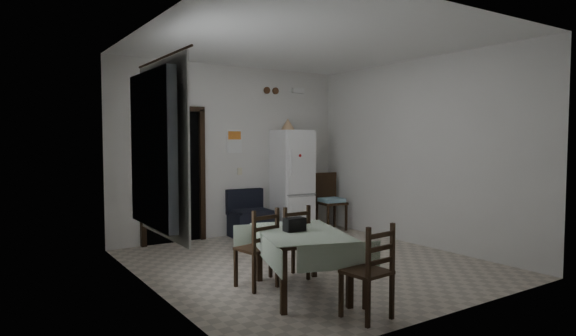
# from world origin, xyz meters

# --- Properties ---
(ground) EXTENTS (4.50, 4.50, 0.00)m
(ground) POSITION_xyz_m (0.00, 0.00, 0.00)
(ground) COLOR #B2A492
(ground) RESTS_ON ground
(ceiling) EXTENTS (4.20, 4.50, 0.02)m
(ceiling) POSITION_xyz_m (0.00, 0.00, 2.90)
(ceiling) COLOR white
(ceiling) RESTS_ON ground
(wall_back) EXTENTS (4.20, 0.02, 2.90)m
(wall_back) POSITION_xyz_m (0.00, 2.25, 1.45)
(wall_back) COLOR silver
(wall_back) RESTS_ON ground
(wall_front) EXTENTS (4.20, 0.02, 2.90)m
(wall_front) POSITION_xyz_m (0.00, -2.25, 1.45)
(wall_front) COLOR silver
(wall_front) RESTS_ON ground
(wall_left) EXTENTS (0.02, 4.50, 2.90)m
(wall_left) POSITION_xyz_m (-2.10, 0.00, 1.45)
(wall_left) COLOR silver
(wall_left) RESTS_ON ground
(wall_right) EXTENTS (0.02, 4.50, 2.90)m
(wall_right) POSITION_xyz_m (2.10, 0.00, 1.45)
(wall_right) COLOR silver
(wall_right) RESTS_ON ground
(doorway) EXTENTS (1.06, 0.52, 2.22)m
(doorway) POSITION_xyz_m (-1.05, 2.45, 1.06)
(doorway) COLOR black
(doorway) RESTS_ON ground
(window_recess) EXTENTS (0.10, 1.20, 1.60)m
(window_recess) POSITION_xyz_m (-2.15, -0.20, 1.55)
(window_recess) COLOR silver
(window_recess) RESTS_ON ground
(curtain) EXTENTS (0.02, 1.45, 1.85)m
(curtain) POSITION_xyz_m (-2.04, -0.20, 1.55)
(curtain) COLOR silver
(curtain) RESTS_ON ground
(curtain_rod) EXTENTS (0.02, 1.60, 0.02)m
(curtain_rod) POSITION_xyz_m (-2.03, -0.20, 2.50)
(curtain_rod) COLOR black
(curtain_rod) RESTS_ON ground
(calendar) EXTENTS (0.28, 0.02, 0.40)m
(calendar) POSITION_xyz_m (0.05, 2.24, 1.62)
(calendar) COLOR white
(calendar) RESTS_ON ground
(calendar_image) EXTENTS (0.24, 0.01, 0.14)m
(calendar_image) POSITION_xyz_m (0.05, 2.23, 1.72)
(calendar_image) COLOR orange
(calendar_image) RESTS_ON ground
(light_switch) EXTENTS (0.08, 0.02, 0.12)m
(light_switch) POSITION_xyz_m (0.15, 2.24, 1.10)
(light_switch) COLOR beige
(light_switch) RESTS_ON ground
(vent_left) EXTENTS (0.12, 0.03, 0.12)m
(vent_left) POSITION_xyz_m (0.70, 2.23, 2.52)
(vent_left) COLOR brown
(vent_left) RESTS_ON ground
(vent_right) EXTENTS (0.12, 0.03, 0.12)m
(vent_right) POSITION_xyz_m (0.88, 2.23, 2.52)
(vent_right) COLOR brown
(vent_right) RESTS_ON ground
(emergency_light) EXTENTS (0.25, 0.07, 0.09)m
(emergency_light) POSITION_xyz_m (1.35, 2.21, 2.55)
(emergency_light) COLOR white
(emergency_light) RESTS_ON ground
(fridge) EXTENTS (0.63, 0.63, 1.82)m
(fridge) POSITION_xyz_m (1.03, 1.93, 0.91)
(fridge) COLOR white
(fridge) RESTS_ON ground
(tan_cone) EXTENTS (0.28, 0.28, 0.20)m
(tan_cone) POSITION_xyz_m (0.96, 1.95, 1.92)
(tan_cone) COLOR tan
(tan_cone) RESTS_ON fridge
(navy_seat) EXTENTS (0.71, 0.69, 0.80)m
(navy_seat) POSITION_xyz_m (0.20, 1.93, 0.40)
(navy_seat) COLOR black
(navy_seat) RESTS_ON ground
(corner_chair) EXTENTS (0.49, 0.49, 1.04)m
(corner_chair) POSITION_xyz_m (1.74, 1.69, 0.52)
(corner_chair) COLOR black
(corner_chair) RESTS_ON ground
(dining_table) EXTENTS (1.22, 1.50, 0.67)m
(dining_table) POSITION_xyz_m (-0.81, -0.97, 0.34)
(dining_table) COLOR #9EB096
(dining_table) RESTS_ON ground
(black_bag) EXTENTS (0.23, 0.14, 0.14)m
(black_bag) POSITION_xyz_m (-0.85, -0.91, 0.74)
(black_bag) COLOR black
(black_bag) RESTS_ON dining_table
(dining_chair_far_left) EXTENTS (0.44, 0.44, 0.90)m
(dining_chair_far_left) POSITION_xyz_m (-1.10, -0.52, 0.45)
(dining_chair_far_left) COLOR black
(dining_chair_far_left) RESTS_ON ground
(dining_chair_far_right) EXTENTS (0.38, 0.38, 0.88)m
(dining_chair_far_right) POSITION_xyz_m (-0.61, -0.44, 0.44)
(dining_chair_far_right) COLOR black
(dining_chair_far_right) RESTS_ON ground
(dining_chair_near_head) EXTENTS (0.42, 0.42, 0.89)m
(dining_chair_near_head) POSITION_xyz_m (-0.71, -1.89, 0.45)
(dining_chair_near_head) COLOR black
(dining_chair_near_head) RESTS_ON ground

